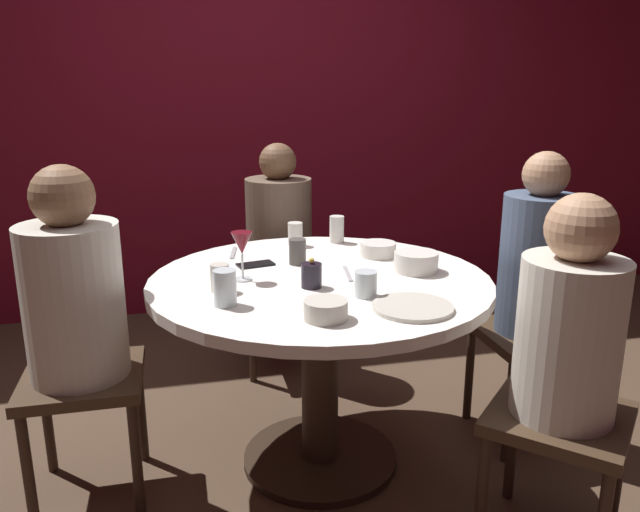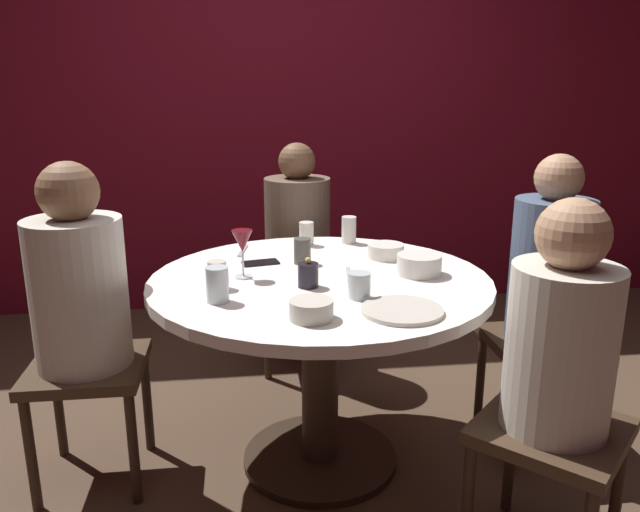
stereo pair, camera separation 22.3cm
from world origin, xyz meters
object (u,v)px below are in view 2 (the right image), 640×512
(cup_by_right_diner, at_px, (302,251))
(cup_beside_wine, at_px, (359,285))
(bowl_serving_large, at_px, (386,251))
(cup_near_candle, at_px, (349,230))
(cup_far_edge, at_px, (307,234))
(seated_diner_left, at_px, (79,293))
(dining_table, at_px, (320,322))
(wine_glass, at_px, (242,243))
(seated_diner_right, at_px, (549,276))
(cup_center_front, at_px, (217,285))
(dinner_plate, at_px, (402,310))
(cell_phone, at_px, (260,263))
(cup_by_left_diner, at_px, (217,275))
(seated_diner_front_right, at_px, (560,349))
(seated_diner_back, at_px, (298,232))
(bowl_salad_center, at_px, (419,264))
(candle_holder, at_px, (308,275))
(bowl_small_white, at_px, (311,310))

(cup_by_right_diner, relative_size, cup_beside_wine, 1.17)
(bowl_serving_large, xyz_separation_m, cup_near_candle, (-0.11, 0.26, 0.03))
(bowl_serving_large, bearing_deg, cup_far_edge, 140.53)
(seated_diner_left, relative_size, bowl_serving_large, 8.14)
(dining_table, height_order, cup_far_edge, cup_far_edge)
(wine_glass, bearing_deg, seated_diner_right, -1.53)
(bowl_serving_large, relative_size, cup_center_front, 1.26)
(cup_near_candle, bearing_deg, seated_diner_left, -154.84)
(dinner_plate, bearing_deg, dining_table, 117.84)
(dinner_plate, xyz_separation_m, cup_near_candle, (-0.02, 0.87, 0.05))
(cell_phone, distance_m, cup_by_left_diner, 0.33)
(dining_table, height_order, seated_diner_front_right, seated_diner_front_right)
(seated_diner_back, bearing_deg, dinner_plate, 8.99)
(bowl_salad_center, relative_size, cup_by_right_diner, 1.65)
(cup_near_candle, distance_m, cup_center_front, 0.89)
(seated_diner_front_right, bearing_deg, dinner_plate, 16.38)
(dining_table, xyz_separation_m, bowl_serving_large, (0.30, 0.23, 0.20))
(dining_table, xyz_separation_m, wine_glass, (-0.28, 0.03, 0.30))
(dining_table, bearing_deg, cup_by_left_diner, -167.73)
(bowl_salad_center, bearing_deg, cup_center_front, -163.72)
(cup_by_right_diner, bearing_deg, cup_near_candle, 51.78)
(seated_diner_front_right, relative_size, candle_holder, 10.80)
(cup_by_right_diner, bearing_deg, dinner_plate, -66.45)
(candle_holder, distance_m, cup_far_edge, 0.58)
(bowl_serving_large, height_order, cup_beside_wine, cup_beside_wine)
(seated_diner_back, bearing_deg, dining_table, 0.00)
(dinner_plate, bearing_deg, cell_phone, 124.91)
(seated_diner_right, xyz_separation_m, cup_by_right_diner, (-0.93, 0.19, 0.08))
(dining_table, bearing_deg, seated_diner_left, 180.00)
(dinner_plate, relative_size, bowl_small_white, 1.91)
(cup_by_left_diner, xyz_separation_m, cup_center_front, (0.01, -0.14, 0.01))
(wine_glass, height_order, cup_near_candle, wine_glass)
(candle_holder, height_order, cup_by_left_diner, candle_holder)
(cup_far_edge, bearing_deg, bowl_small_white, -95.19)
(cell_phone, height_order, bowl_serving_large, bowl_serving_large)
(seated_diner_right, distance_m, bowl_salad_center, 0.52)
(cup_near_candle, xyz_separation_m, cup_by_left_diner, (-0.55, -0.56, -0.01))
(wine_glass, distance_m, cup_by_left_diner, 0.16)
(bowl_serving_large, bearing_deg, seated_diner_right, -21.48)
(seated_diner_right, bearing_deg, bowl_serving_large, -21.48)
(dining_table, distance_m, candle_holder, 0.25)
(seated_diner_back, relative_size, cup_far_edge, 11.46)
(seated_diner_right, distance_m, cup_beside_wine, 0.82)
(candle_holder, relative_size, cup_by_right_diner, 1.06)
(seated_diner_left, distance_m, bowl_serving_large, 1.17)
(wine_glass, relative_size, bowl_serving_large, 1.20)
(bowl_salad_center, height_order, bowl_small_white, bowl_salad_center)
(dining_table, xyz_separation_m, seated_diner_front_right, (0.61, -0.61, 0.12))
(bowl_salad_center, height_order, cup_far_edge, cup_far_edge)
(bowl_salad_center, distance_m, cup_center_front, 0.76)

